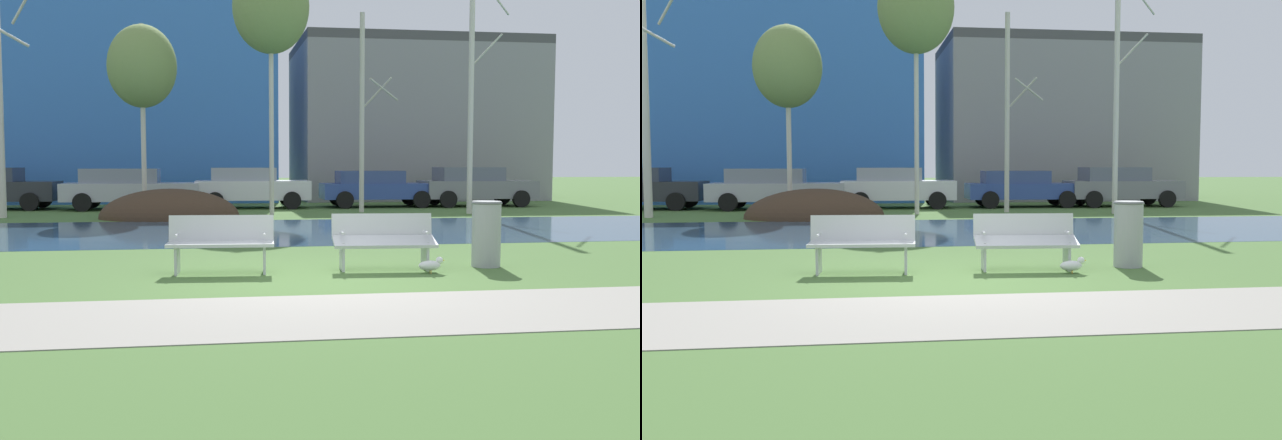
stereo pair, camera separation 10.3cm
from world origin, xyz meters
The scene contains 18 objects.
ground_plane centered at (0.00, 10.00, 0.00)m, with size 120.00×120.00×0.00m, color #476B33.
paved_path_strip centered at (0.00, -2.17, 0.01)m, with size 60.00×2.27×0.01m, color gray.
river_band centered at (0.00, 7.67, 0.00)m, with size 80.00×6.75×0.01m, color #33516B.
soil_mound centered at (-2.67, 12.36, 0.00)m, with size 4.23×3.13×1.78m, color #423021.
bench_left centered at (-1.26, 1.04, 0.47)m, with size 1.64×0.67×0.87m.
bench_right centered at (1.27, 1.04, 0.47)m, with size 1.64×0.67×0.87m.
trash_bin centered at (2.98, 1.11, 0.55)m, with size 0.49×0.49×1.06m.
seagull centered at (1.89, 0.54, 0.13)m, with size 0.42×0.15×0.25m.
birch_left centered at (-3.57, 14.08, 4.74)m, with size 2.21×2.21×6.11m.
birch_center_left centered at (0.52, 13.40, 6.60)m, with size 2.46×2.46×8.49m.
birch_center centered at (3.65, 13.99, 3.38)m, with size 1.31×2.21×6.67m.
birch_center_right centered at (7.02, 12.78, 4.50)m, with size 1.32×2.22×8.85m.
parked_sedan_second_silver centered at (-4.34, 16.56, 0.78)m, with size 4.77×2.10×1.47m.
parked_hatch_third_white centered at (0.00, 16.72, 0.79)m, with size 4.19×2.00×1.49m.
parked_wagon_fourth_blue centered at (4.76, 16.77, 0.74)m, with size 4.39×2.00×1.37m.
parked_suv_fifth_grey centered at (8.62, 16.69, 0.79)m, with size 4.33×2.12×1.50m.
building_blue_store centered at (-7.30, 23.82, 4.49)m, with size 17.27×7.80×8.99m.
building_grey_warehouse centered at (8.00, 23.65, 3.63)m, with size 10.88×7.39×7.25m.
Camera 1 is at (-1.37, -9.90, 1.67)m, focal length 40.39 mm.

